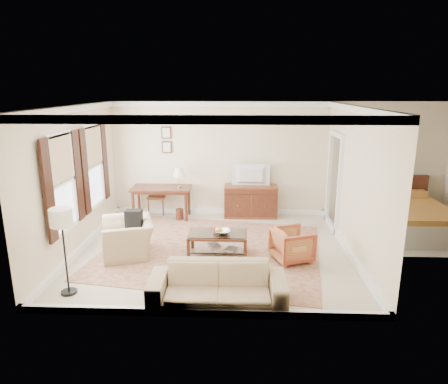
# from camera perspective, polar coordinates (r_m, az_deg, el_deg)

# --- Properties ---
(room_shell) EXTENTS (5.51, 5.01, 2.91)m
(room_shell) POSITION_cam_1_polar(r_m,az_deg,el_deg) (7.67, -1.60, 9.03)
(room_shell) COLOR beige
(room_shell) RESTS_ON ground
(annex_bedroom) EXTENTS (3.00, 2.70, 2.90)m
(annex_bedroom) POSITION_cam_1_polar(r_m,az_deg,el_deg) (10.05, 25.52, -3.49)
(annex_bedroom) COLOR beige
(annex_bedroom) RESTS_ON ground
(window_front) EXTENTS (0.12, 1.56, 1.80)m
(window_front) POSITION_cam_1_polar(r_m,az_deg,el_deg) (7.81, -22.11, 1.19)
(window_front) COLOR #CCB284
(window_front) RESTS_ON room_shell
(window_rear) EXTENTS (0.12, 1.56, 1.80)m
(window_rear) POSITION_cam_1_polar(r_m,az_deg,el_deg) (9.25, -18.13, 3.52)
(window_rear) COLOR #CCB284
(window_rear) RESTS_ON room_shell
(doorway) EXTENTS (0.10, 1.12, 2.25)m
(doorway) POSITION_cam_1_polar(r_m,az_deg,el_deg) (9.62, 15.41, 1.23)
(doorway) COLOR white
(doorway) RESTS_ON room_shell
(rug) EXTENTS (4.85, 4.34, 0.01)m
(rug) POSITION_cam_1_polar(r_m,az_deg,el_deg) (8.26, -1.86, -8.27)
(rug) COLOR brown
(rug) RESTS_ON room_shell
(writing_desk) EXTENTS (1.47, 0.74, 0.80)m
(writing_desk) POSITION_cam_1_polar(r_m,az_deg,el_deg) (10.16, -8.95, 0.09)
(writing_desk) COLOR #532617
(writing_desk) RESTS_ON room_shell
(desk_chair) EXTENTS (0.46, 0.46, 1.05)m
(desk_chair) POSITION_cam_1_polar(r_m,az_deg,el_deg) (10.58, -9.58, -0.31)
(desk_chair) COLOR brown
(desk_chair) RESTS_ON room_shell
(desk_lamp) EXTENTS (0.32, 0.32, 0.50)m
(desk_lamp) POSITION_cam_1_polar(r_m,az_deg,el_deg) (10.00, -6.44, 2.06)
(desk_lamp) COLOR silver
(desk_lamp) RESTS_ON writing_desk
(framed_prints) EXTENTS (0.25, 0.04, 0.68)m
(framed_prints) POSITION_cam_1_polar(r_m,az_deg,el_deg) (10.33, -8.21, 7.40)
(framed_prints) COLOR #532617
(framed_prints) RESTS_ON room_shell
(sideboard) EXTENTS (1.34, 0.51, 0.82)m
(sideboard) POSITION_cam_1_polar(r_m,az_deg,el_deg) (10.23, 3.81, -1.31)
(sideboard) COLOR brown
(sideboard) RESTS_ON room_shell
(tv) EXTENTS (0.90, 0.52, 0.12)m
(tv) POSITION_cam_1_polar(r_m,az_deg,el_deg) (10.00, 3.90, 3.41)
(tv) COLOR black
(tv) RESTS_ON sideboard
(coffee_table) EXTENTS (1.14, 0.68, 0.48)m
(coffee_table) POSITION_cam_1_polar(r_m,az_deg,el_deg) (7.88, -0.90, -6.57)
(coffee_table) COLOR #532617
(coffee_table) RESTS_ON room_shell
(fruit_bowl) EXTENTS (0.42, 0.42, 0.10)m
(fruit_bowl) POSITION_cam_1_polar(r_m,az_deg,el_deg) (7.76, -0.20, -5.60)
(fruit_bowl) COLOR silver
(fruit_bowl) RESTS_ON coffee_table
(book_a) EXTENTS (0.27, 0.15, 0.38)m
(book_a) POSITION_cam_1_polar(r_m,az_deg,el_deg) (8.00, -2.15, -7.65)
(book_a) COLOR brown
(book_a) RESTS_ON coffee_table
(book_b) EXTENTS (0.27, 0.14, 0.38)m
(book_b) POSITION_cam_1_polar(r_m,az_deg,el_deg) (7.89, 0.28, -8.01)
(book_b) COLOR brown
(book_b) RESTS_ON coffee_table
(striped_armchair) EXTENTS (0.84, 0.86, 0.70)m
(striped_armchair) POSITION_cam_1_polar(r_m,az_deg,el_deg) (7.78, 9.72, -7.23)
(striped_armchair) COLOR maroon
(striped_armchair) RESTS_ON room_shell
(club_armchair) EXTENTS (1.01, 1.26, 0.95)m
(club_armchair) POSITION_cam_1_polar(r_m,az_deg,el_deg) (8.12, -13.62, -5.54)
(club_armchair) COLOR tan
(club_armchair) RESTS_ON room_shell
(backpack) EXTENTS (0.27, 0.35, 0.40)m
(backpack) POSITION_cam_1_polar(r_m,az_deg,el_deg) (8.12, -12.76, -3.64)
(backpack) COLOR black
(backpack) RESTS_ON club_armchair
(sofa) EXTENTS (2.10, 0.65, 0.82)m
(sofa) POSITION_cam_1_polar(r_m,az_deg,el_deg) (6.21, -0.93, -12.30)
(sofa) COLOR tan
(sofa) RESTS_ON room_shell
(floor_lamp) EXTENTS (0.35, 0.35, 1.43)m
(floor_lamp) POSITION_cam_1_polar(r_m,az_deg,el_deg) (6.68, -22.18, -4.23)
(floor_lamp) COLOR black
(floor_lamp) RESTS_ON room_shell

